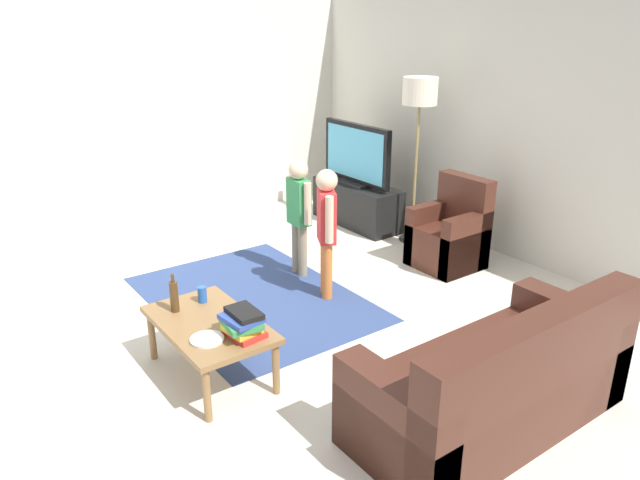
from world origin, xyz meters
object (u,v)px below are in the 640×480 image
floor_lamp (420,100)px  bottle (174,296)px  book_stack (243,323)px  coffee_table (209,328)px  soda_can (202,294)px  armchair (451,237)px  tv_remote (228,318)px  tv (356,155)px  tv_stand (357,204)px  child_center (327,222)px  child_near_tv (299,207)px  plate (207,339)px  couch (501,387)px

floor_lamp → bottle: 3.41m
book_stack → bottle: 0.63m
floor_lamp → coffee_table: size_ratio=1.78×
soda_can → floor_lamp: bearing=105.8°
coffee_table → soda_can: bearing=161.6°
armchair → tv_remote: size_ratio=5.29×
tv → book_stack: 3.57m
tv → tv_stand: bearing=90.0°
coffee_table → child_center: bearing=111.4°
tv_stand → child_near_tv: bearing=-59.3°
tv → plate: bearing=-54.3°
tv_stand → book_stack: size_ratio=4.21×
tv → plate: (2.14, -2.98, -0.42)m
couch → plate: couch is taller
tv_remote → tv: bearing=138.3°
child_center → coffee_table: (0.55, -1.41, -0.33)m
child_center → soda_can: size_ratio=9.71×
couch → bottle: couch is taller
child_center → soda_can: 1.35m
child_near_tv → floor_lamp: bearing=91.1°
tv_stand → soda_can: bearing=-59.7°
bottle → armchair: bearing=92.1°
tv → book_stack: size_ratio=3.86×
armchair → floor_lamp: (-0.74, 0.19, 1.25)m
coffee_table → tv_remote: tv_remote is taller
tv → couch: size_ratio=0.61×
armchair → plate: 3.03m
coffee_table → tv_remote: bearing=67.4°
floor_lamp → coffee_table: (1.13, -3.03, -1.17)m
floor_lamp → plate: size_ratio=8.09×
plate → tv_stand: bearing=125.6°
tv_stand → soda_can: (1.62, -2.78, 0.24)m
floor_lamp → coffee_table: 3.44m
child_near_tv → bottle: 1.81m
child_center → coffee_table: 1.55m
tv_stand → soda_can: size_ratio=10.00×
child_near_tv → bottle: (0.82, -1.61, -0.14)m
tv_stand → armchair: 1.54m
tv_stand → child_center: child_center is taller
soda_can → plate: soda_can is taller
book_stack → soda_can: book_stack is taller
book_stack → bottle: size_ratio=1.00×
armchair → plate: (0.61, -2.96, 0.13)m
soda_can → armchair: bearing=91.9°
book_stack → soda_can: size_ratio=2.37×
child_center → tv_remote: bearing=-65.0°
couch → bottle: (-1.83, -1.28, 0.25)m
bottle → soda_can: bottle is taller
bottle → tv_remote: (0.33, 0.24, -0.11)m
coffee_table → tv_remote: 0.14m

